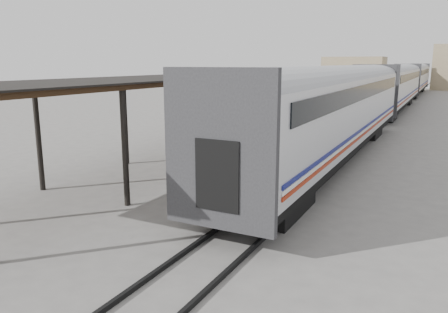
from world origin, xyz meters
TOP-DOWN VIEW (x-y plane):
  - ground at (0.00, 0.00)m, footprint 160.00×160.00m
  - train at (3.19, 33.79)m, footprint 3.45×76.01m
  - canopy at (-3.40, 24.00)m, footprint 4.90×64.30m
  - rails at (3.20, 34.00)m, footprint 1.54×150.00m
  - building_left at (-10.00, 82.00)m, footprint 12.00×8.00m
  - baggage_cart at (1.20, 0.19)m, footprint 1.47×2.51m
  - suitcase_stack at (1.08, 0.50)m, footprint 1.16×1.15m
  - luggage_tug at (-2.41, 16.00)m, footprint 1.17×1.62m
  - porter at (1.20, -0.46)m, footprint 0.43×0.61m
  - pedestrian at (-2.72, 17.55)m, footprint 1.13×0.68m

SIDE VIEW (x-z plane):
  - ground at x=0.00m, z-range 0.00..0.00m
  - rails at x=3.20m, z-range 0.00..0.12m
  - luggage_tug at x=-2.41m, z-range -0.05..1.25m
  - baggage_cart at x=1.20m, z-range 0.22..1.08m
  - pedestrian at x=-2.72m, z-range 0.00..1.80m
  - suitcase_stack at x=1.08m, z-range 0.79..1.38m
  - porter at x=1.20m, z-range 0.86..2.42m
  - train at x=3.19m, z-range 0.69..4.70m
  - building_left at x=-10.00m, z-range 0.00..6.00m
  - canopy at x=-3.40m, z-range 1.93..6.08m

